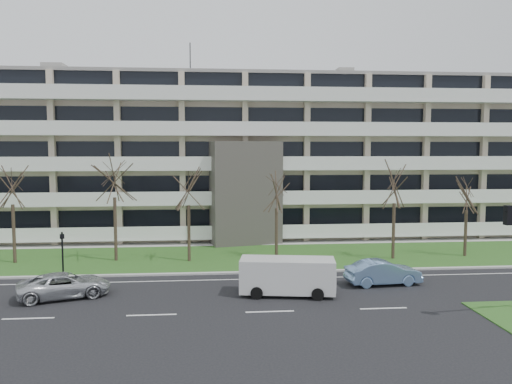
{
  "coord_description": "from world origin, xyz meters",
  "views": [
    {
      "loc": [
        -2.88,
        -24.82,
        8.33
      ],
      "look_at": [
        0.16,
        10.0,
        5.32
      ],
      "focal_mm": 35.0,
      "sensor_mm": 36.0,
      "label": 1
    }
  ],
  "objects": [
    {
      "name": "tree_3",
      "position": [
        -4.66,
        11.92,
        5.84
      ],
      "size": [
        3.76,
        3.76,
        7.52
      ],
      "color": "#382B21",
      "rests_on": "ground"
    },
    {
      "name": "tree_5",
      "position": [
        10.73,
        11.43,
        5.92
      ],
      "size": [
        3.81,
        3.81,
        7.62
      ],
      "color": "#382B21",
      "rests_on": "ground"
    },
    {
      "name": "pedestrian_signal",
      "position": [
        -12.8,
        8.58,
        1.84
      ],
      "size": [
        0.33,
        0.3,
        2.89
      ],
      "rotation": [
        0.0,
        0.0,
        0.38
      ],
      "color": "black",
      "rests_on": "ground"
    },
    {
      "name": "sidewalk",
      "position": [
        0.0,
        18.5,
        0.04
      ],
      "size": [
        90.0,
        2.0,
        0.08
      ],
      "primitive_type": "cube",
      "color": "#B2B2AD",
      "rests_on": "ground"
    },
    {
      "name": "silver_pickup",
      "position": [
        -11.23,
        3.5,
        0.69
      ],
      "size": [
        5.45,
        3.75,
        1.38
      ],
      "primitive_type": "imported",
      "rotation": [
        0.0,
        0.0,
        1.89
      ],
      "color": "silver",
      "rests_on": "ground"
    },
    {
      "name": "apartment_building",
      "position": [
        -0.01,
        25.32,
        7.61
      ],
      "size": [
        60.5,
        15.1,
        18.75
      ],
      "color": "#C4B198",
      "rests_on": "ground"
    },
    {
      "name": "curb",
      "position": [
        0.0,
        8.0,
        0.06
      ],
      "size": [
        90.0,
        0.35,
        0.12
      ],
      "primitive_type": "cube",
      "color": "#B2B2AD",
      "rests_on": "ground"
    },
    {
      "name": "tree_6",
      "position": [
        16.62,
        11.81,
        5.04
      ],
      "size": [
        3.25,
        3.25,
        6.49
      ],
      "color": "#382B21",
      "rests_on": "ground"
    },
    {
      "name": "grass_verge",
      "position": [
        0.0,
        13.0,
        0.03
      ],
      "size": [
        90.0,
        10.0,
        0.06
      ],
      "primitive_type": "cube",
      "color": "#2C531B",
      "rests_on": "ground"
    },
    {
      "name": "tree_1",
      "position": [
        -17.34,
        12.45,
        6.01
      ],
      "size": [
        3.87,
        3.87,
        7.73
      ],
      "color": "#382B21",
      "rests_on": "ground"
    },
    {
      "name": "lane_edge_line",
      "position": [
        0.0,
        6.5,
        0.01
      ],
      "size": [
        90.0,
        0.12,
        0.01
      ],
      "primitive_type": "cube",
      "color": "white",
      "rests_on": "ground"
    },
    {
      "name": "ground",
      "position": [
        0.0,
        0.0,
        0.0
      ],
      "size": [
        160.0,
        160.0,
        0.0
      ],
      "primitive_type": "plane",
      "color": "black",
      "rests_on": "ground"
    },
    {
      "name": "white_van",
      "position": [
        1.41,
        2.91,
        1.25
      ],
      "size": [
        5.63,
        2.85,
        2.09
      ],
      "rotation": [
        0.0,
        0.0,
        -0.16
      ],
      "color": "silver",
      "rests_on": "ground"
    },
    {
      "name": "blue_sedan",
      "position": [
        7.55,
        4.55,
        0.76
      ],
      "size": [
        4.72,
        2.03,
        1.51
      ],
      "primitive_type": "imported",
      "rotation": [
        0.0,
        0.0,
        1.67
      ],
      "color": "#7DA5D8",
      "rests_on": "ground"
    },
    {
      "name": "tree_4",
      "position": [
        1.93,
        12.44,
        5.35
      ],
      "size": [
        3.45,
        3.45,
        6.89
      ],
      "color": "#382B21",
      "rests_on": "ground"
    },
    {
      "name": "tree_2",
      "position": [
        -10.1,
        12.55,
        6.63
      ],
      "size": [
        4.26,
        4.26,
        8.53
      ],
      "color": "#382B21",
      "rests_on": "ground"
    }
  ]
}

